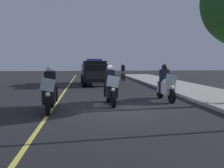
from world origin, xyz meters
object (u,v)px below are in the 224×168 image
at_px(police_motorcycle_lead_left, 50,93).
at_px(cyclist_background, 123,72).
at_px(police_motorcycle_trailing, 166,86).
at_px(police_suv, 94,71).
at_px(police_motorcycle_lead_right, 111,88).

bearing_deg(police_motorcycle_lead_left, cyclist_background, 160.78).
bearing_deg(cyclist_background, police_motorcycle_trailing, 0.71).
bearing_deg(police_motorcycle_lead_left, police_suv, 168.92).
height_order(police_motorcycle_lead_right, police_motorcycle_trailing, same).
relative_size(police_suv, cyclist_background, 2.83).
height_order(police_suv, cyclist_background, police_suv).
relative_size(police_motorcycle_lead_right, cyclist_background, 1.22).
distance_m(police_motorcycle_lead_left, police_motorcycle_trailing, 5.43).
bearing_deg(cyclist_background, police_suv, -37.81).
bearing_deg(police_suv, police_motorcycle_trailing, 19.74).
bearing_deg(police_motorcycle_trailing, police_suv, -160.26).
relative_size(police_motorcycle_lead_right, police_motorcycle_trailing, 1.00).
bearing_deg(police_motorcycle_lead_left, police_motorcycle_trailing, 110.85).
height_order(police_motorcycle_lead_left, police_motorcycle_lead_right, same).
bearing_deg(police_suv, police_motorcycle_lead_right, 2.17).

